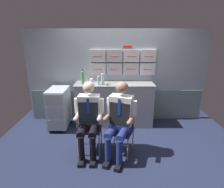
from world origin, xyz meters
TOP-DOWN VIEW (x-y plane):
  - ground at (0.00, 0.00)m, footprint 4.80×4.80m
  - galley_bulkhead at (0.01, 1.37)m, footprint 4.20×0.14m
  - galley_counter at (-0.07, 1.09)m, footprint 1.76×0.53m
  - service_trolley at (-1.30, 0.91)m, footprint 0.40×0.65m
  - folding_chair_left at (-0.51, 0.12)m, footprint 0.42×0.42m
  - crew_member_left at (-0.52, -0.04)m, footprint 0.50×0.62m
  - folding_chair_right at (0.06, 0.04)m, footprint 0.52×0.52m
  - crew_member_right at (0.00, -0.11)m, footprint 0.56×0.70m
  - water_bottle_blue_cap at (-0.32, 1.03)m, footprint 0.06×0.06m
  - sparkling_bottle_green at (-0.76, 1.03)m, footprint 0.07×0.07m
  - water_bottle_tall at (-0.41, 0.98)m, footprint 0.06×0.06m
  - paper_cup_tan at (-0.23, 0.91)m, footprint 0.06×0.06m
  - paper_cup_blue at (-0.59, 1.25)m, footprint 0.07×0.07m

SIDE VIEW (x-z plane):
  - ground at x=0.00m, z-range -0.04..0.00m
  - service_trolley at x=-1.30m, z-range 0.03..0.94m
  - galley_counter at x=-0.07m, z-range 0.00..0.98m
  - folding_chair_left at x=-0.51m, z-range 0.10..0.94m
  - folding_chair_right at x=0.06m, z-range 0.10..0.94m
  - crew_member_left at x=-0.52m, z-range 0.07..1.34m
  - crew_member_right at x=0.00m, z-range 0.07..1.37m
  - paper_cup_tan at x=-0.23m, z-range 0.98..1.04m
  - paper_cup_blue at x=-0.59m, z-range 0.98..1.06m
  - galley_bulkhead at x=0.01m, z-range -0.02..2.13m
  - water_bottle_tall at x=-0.41m, z-range 0.97..1.20m
  - water_bottle_blue_cap at x=-0.32m, z-range 0.97..1.25m
  - sparkling_bottle_green at x=-0.76m, z-range 0.97..1.29m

